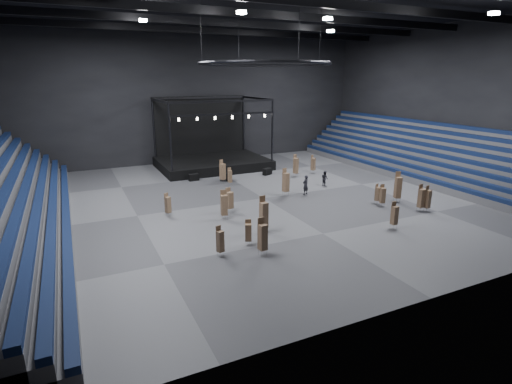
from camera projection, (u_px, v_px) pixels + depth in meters
name	position (u px, v px, depth m)	size (l,w,h in m)	color
floor	(264.00, 198.00, 40.40)	(50.00, 50.00, 0.00)	#505153
ceiling	(265.00, 4.00, 35.37)	(50.00, 42.00, 0.20)	black
wall_back	(198.00, 97.00, 56.11)	(50.00, 0.20, 18.00)	black
wall_front	(454.00, 137.00, 19.65)	(50.00, 0.20, 18.00)	black
wall_right	(449.00, 101.00, 48.14)	(0.20, 42.00, 18.00)	black
bleachers_right	(430.00, 162.00, 49.33)	(7.20, 40.00, 6.40)	#515153
stage	(211.00, 156.00, 54.08)	(14.00, 10.00, 9.20)	black
truss_ring	(264.00, 64.00, 36.76)	(12.30, 12.30, 5.15)	black
roof_girders	(265.00, 14.00, 35.59)	(49.00, 30.35, 0.70)	black
floodlights	(287.00, 16.00, 32.29)	(28.60, 16.60, 0.25)	white
flight_case_left	(194.00, 177.00, 47.12)	(1.19, 0.59, 0.79)	black
flight_case_mid	(226.00, 177.00, 46.98)	(1.34, 0.67, 0.89)	black
flight_case_right	(267.00, 172.00, 49.90)	(1.23, 0.61, 0.82)	black
chair_stack_0	(421.00, 198.00, 36.11)	(0.49, 0.49, 2.52)	silver
chair_stack_1	(248.00, 232.00, 28.86)	(0.60, 0.60, 1.95)	silver
chair_stack_2	(229.00, 200.00, 35.74)	(0.64, 0.64, 2.33)	silver
chair_stack_3	(313.00, 164.00, 50.46)	(0.61, 0.61, 2.34)	silver
chair_stack_4	(394.00, 215.00, 32.04)	(0.45, 0.45, 2.26)	silver
chair_stack_5	(378.00, 194.00, 38.22)	(0.55, 0.55, 2.00)	silver
chair_stack_6	(286.00, 182.00, 40.85)	(0.67, 0.67, 2.88)	silver
chair_stack_7	(296.00, 165.00, 48.68)	(0.57, 0.57, 2.76)	silver
chair_stack_8	(230.00, 176.00, 44.92)	(0.43, 0.43, 2.02)	silver
chair_stack_9	(428.00, 199.00, 36.08)	(0.47, 0.47, 2.43)	silver
chair_stack_10	(224.00, 205.00, 33.99)	(0.60, 0.60, 2.62)	silver
chair_stack_11	(264.00, 214.00, 31.10)	(0.60, 0.60, 3.00)	silver
chair_stack_12	(223.00, 171.00, 45.76)	(0.69, 0.69, 2.71)	silver
chair_stack_13	(398.00, 187.00, 38.67)	(0.67, 0.67, 3.05)	silver
chair_stack_14	(168.00, 204.00, 34.88)	(0.55, 0.55, 2.12)	silver
chair_stack_15	(263.00, 236.00, 27.12)	(0.60, 0.60, 2.71)	silver
chair_stack_16	(383.00, 195.00, 37.55)	(0.52, 0.52, 2.14)	silver
chair_stack_17	(220.00, 241.00, 27.07)	(0.52, 0.52, 2.20)	silver
man_center	(306.00, 185.00, 41.45)	(0.74, 0.49, 2.03)	black
crew_member	(325.00, 178.00, 44.76)	(0.82, 0.64, 1.70)	black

